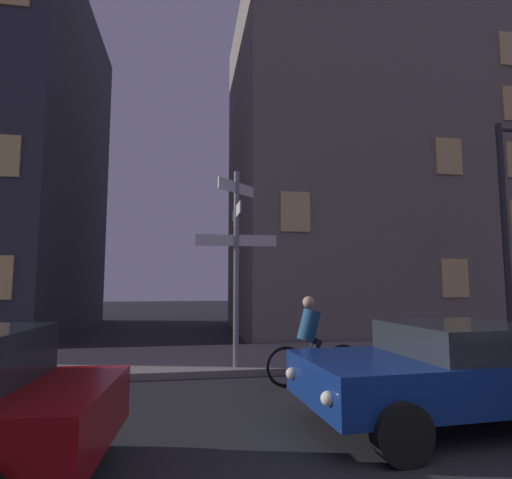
# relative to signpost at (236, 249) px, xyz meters

# --- Properties ---
(sidewalk_kerb) EXTENTS (40.00, 3.35, 0.14)m
(sidewalk_kerb) POSITION_rel_signpost_xyz_m (1.05, 1.34, -2.49)
(sidewalk_kerb) COLOR gray
(sidewalk_kerb) RESTS_ON ground_plane
(signpost) EXTENTS (1.73, 1.36, 4.10)m
(signpost) POSITION_rel_signpost_xyz_m (0.00, 0.00, 0.00)
(signpost) COLOR gray
(signpost) RESTS_ON sidewalk_kerb
(street_lamp) EXTENTS (1.54, 0.28, 5.83)m
(street_lamp) POSITION_rel_signpost_xyz_m (7.12, 0.54, 1.04)
(street_lamp) COLOR #2D2D30
(street_lamp) RESTS_ON sidewalk_kerb
(car_far_trailing) EXTENTS (4.09, 2.26, 1.31)m
(car_far_trailing) POSITION_rel_signpost_xyz_m (2.47, -3.51, -1.85)
(car_far_trailing) COLOR navy
(car_far_trailing) RESTS_ON ground_plane
(cyclist) EXTENTS (1.82, 0.33, 1.61)m
(cyclist) POSITION_rel_signpost_xyz_m (1.25, -1.23, -1.81)
(cyclist) COLOR black
(cyclist) RESTS_ON ground_plane
(building_right_block) EXTENTS (12.84, 7.32, 12.80)m
(building_right_block) POSITION_rel_signpost_xyz_m (7.26, 6.77, 3.84)
(building_right_block) COLOR slate
(building_right_block) RESTS_ON ground_plane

